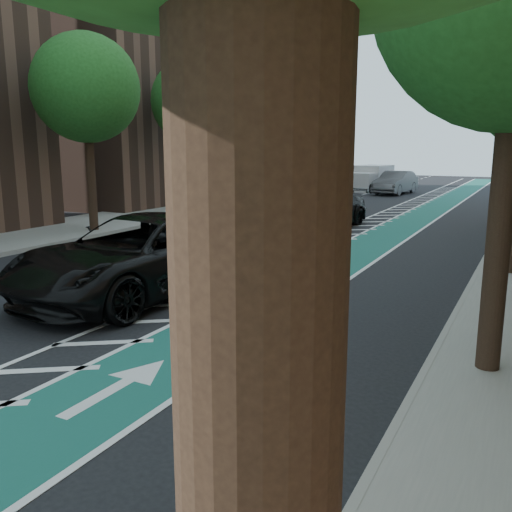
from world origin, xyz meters
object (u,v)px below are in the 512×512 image
Objects in this scene: skateboarder at (230,260)px; barrel_a at (181,228)px; suv_near at (142,255)px; suv_far at (323,209)px.

skateboarder is 9.07m from barrel_a.
suv_near is 7.39× the size of barrel_a.
barrel_a is at bearing -119.24° from suv_far.
suv_near reaches higher than suv_far.
suv_near is 7.85m from barrel_a.
skateboarder is at bearing -47.64° from barrel_a.
suv_near is 1.22× the size of suv_far.
suv_near is at bearing -83.97° from suv_far.
skateboarder is at bearing 10.41° from suv_near.
suv_near is at bearing -61.61° from barrel_a.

